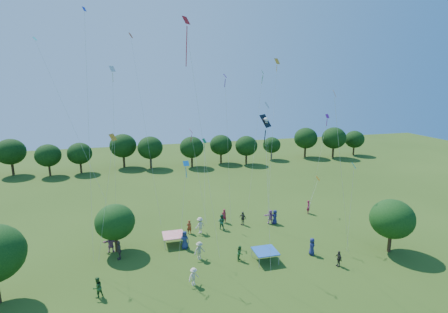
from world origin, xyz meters
TOP-DOWN VIEW (x-y plane):
  - near_tree_north at (-9.30, 21.47)m, footprint 3.95×3.95m
  - near_tree_east at (17.47, 14.17)m, footprint 4.32×4.32m
  - treeline at (-1.73, 55.43)m, footprint 88.01×8.77m
  - tent_red_stripe at (-3.52, 21.56)m, footprint 2.20×2.20m
  - tent_blue at (4.57, 15.69)m, footprint 2.20×2.20m
  - crowd_person_0 at (-2.52, 20.25)m, footprint 1.07×0.88m
  - crowd_person_1 at (3.16, 25.65)m, footprint 0.72×0.54m
  - crowd_person_2 at (2.28, 16.48)m, footprint 0.72×0.84m
  - crowd_person_3 at (-1.47, 17.72)m, footprint 1.29×0.93m
  - crowd_person_4 at (5.15, 24.41)m, footprint 0.94×1.06m
  - crowd_person_5 at (8.53, 23.90)m, footprint 1.74×1.16m
  - crowd_person_6 at (9.54, 15.65)m, footprint 0.76×0.98m
  - crowd_person_7 at (-1.46, 23.71)m, footprint 0.64×0.45m
  - crowd_person_8 at (2.38, 23.90)m, footprint 1.02×0.90m
  - crowd_person_9 at (-2.81, 13.53)m, footprint 1.14×0.90m
  - crowd_person_10 at (10.87, 13.01)m, footprint 0.43×0.91m
  - crowd_person_11 at (-9.86, 21.50)m, footprint 1.84×0.96m
  - crowd_person_12 at (9.02, 23.69)m, footprint 0.85×0.98m
  - crowd_person_13 at (14.57, 25.60)m, footprint 0.69×0.79m
  - crowd_person_14 at (-10.57, 13.91)m, footprint 0.95×0.89m
  - crowd_person_15 at (-0.26, 23.45)m, footprint 1.37×1.05m
  - crowd_person_16 at (-9.02, 19.78)m, footprint 0.62×1.13m
  - pirate_kite at (2.88, 12.21)m, footprint 1.25×1.21m
  - red_high_kite at (-2.30, 14.92)m, footprint 3.02×0.77m
  - small_kite_0 at (-6.18, 26.86)m, footprint 2.35×4.02m
  - small_kite_1 at (15.60, 25.57)m, footprint 2.30×1.82m
  - small_kite_2 at (8.82, 24.30)m, footprint 1.97×2.58m
  - small_kite_3 at (6.94, 24.45)m, footprint 1.27×1.46m
  - small_kite_4 at (-10.62, 18.61)m, footprint 0.98×1.98m
  - small_kite_5 at (1.97, 20.22)m, footprint 1.59×2.62m
  - small_kite_6 at (6.65, 21.09)m, footprint 1.63×1.71m
  - small_kite_7 at (-13.34, 24.77)m, footprint 6.86×3.01m
  - small_kite_8 at (-0.63, 24.63)m, footprint 1.39×2.61m
  - small_kite_9 at (7.56, 9.38)m, footprint 5.77×4.78m
  - small_kite_10 at (-9.04, 17.98)m, footprint 2.28×1.04m
  - small_kite_11 at (1.02, 26.58)m, footprint 1.28×4.65m
  - small_kite_12 at (-2.97, 16.02)m, footprint 1.23×0.67m
  - small_kite_13 at (13.28, 20.99)m, footprint 0.91×4.01m
  - small_kite_14 at (-8.75, 22.80)m, footprint 1.00×0.78m
  - small_kite_15 at (10.73, 11.69)m, footprint 1.49×2.05m

SIDE VIEW (x-z plane):
  - crowd_person_2 at x=2.28m, z-range 0.00..1.50m
  - crowd_person_10 at x=10.87m, z-range 0.00..1.54m
  - crowd_person_7 at x=-1.46m, z-range 0.00..1.58m
  - crowd_person_9 at x=-2.81m, z-range 0.00..1.59m
  - crowd_person_4 at x=5.15m, z-range 0.00..1.67m
  - crowd_person_14 at x=-10.57m, z-range 0.00..1.72m
  - crowd_person_1 at x=3.16m, z-range 0.00..1.74m
  - crowd_person_12 at x=9.02m, z-range 0.00..1.75m
  - crowd_person_5 at x=8.53m, z-range 0.00..1.76m
  - crowd_person_6 at x=9.54m, z-range 0.00..1.76m
  - crowd_person_13 at x=14.57m, z-range 0.00..1.79m
  - crowd_person_3 at x=-1.47m, z-range 0.00..1.81m
  - crowd_person_8 at x=2.38m, z-range 0.00..1.82m
  - crowd_person_16 at x=-9.02m, z-range 0.00..1.83m
  - crowd_person_11 at x=-9.86m, z-range 0.00..1.87m
  - crowd_person_0 at x=-2.52m, z-range 0.00..1.91m
  - crowd_person_15 at x=-0.26m, z-range 0.00..1.91m
  - tent_red_stripe at x=-3.52m, z-range 0.49..1.59m
  - tent_blue at x=4.57m, z-range 0.49..1.59m
  - near_tree_north at x=-9.30m, z-range 0.71..5.70m
  - near_tree_east at x=17.47m, z-range 0.80..6.30m
  - treeline at x=-1.73m, z-range 0.70..7.48m
  - small_kite_1 at x=15.60m, z-range 2.64..6.29m
  - small_kite_15 at x=10.73m, z-range 3.94..13.01m
  - small_kite_12 at x=-2.97m, z-range 4.08..13.08m
  - small_kite_11 at x=1.02m, z-range 4.30..13.27m
  - small_kite_8 at x=-0.63m, z-range 4.72..15.23m
  - small_kite_13 at x=13.28m, z-range 4.56..16.79m
  - small_kite_10 at x=-9.04m, z-range 5.09..16.40m
  - small_kite_9 at x=7.56m, z-range 5.01..20.21m
  - small_kite_6 at x=6.65m, z-range 5.87..19.44m
  - small_kite_5 at x=1.97m, z-range 5.13..21.51m
  - pirate_kite at x=2.88m, z-range 7.16..20.37m
  - small_kite_3 at x=6.94m, z-range 5.60..22.45m
  - small_kite_7 at x=-13.34m, z-range 4.24..24.07m
  - small_kite_14 at x=-8.75m, z-range 6.18..23.29m
  - small_kite_4 at x=-10.62m, z-range 4.38..26.00m
  - small_kite_2 at x=8.82m, z-range 6.99..25.16m
  - small_kite_0 at x=-6.18m, z-range 6.72..27.47m
  - red_high_kite at x=-2.30m, z-range 7.47..28.02m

